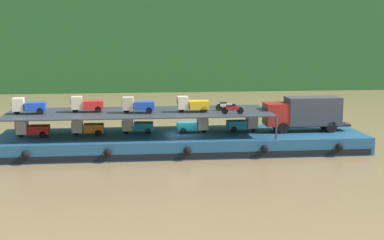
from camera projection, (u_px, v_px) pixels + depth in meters
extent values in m
plane|color=olive|center=(183.00, 150.00, 47.22)|extent=(400.00, 400.00, 0.00)
cube|color=navy|center=(183.00, 142.00, 47.10)|extent=(32.00, 7.86, 1.50)
cube|color=black|center=(187.00, 156.00, 43.29)|extent=(31.36, 0.06, 0.50)
sphere|color=black|center=(26.00, 155.00, 41.65)|extent=(0.66, 0.66, 0.66)
sphere|color=black|center=(108.00, 153.00, 42.35)|extent=(0.66, 0.66, 0.66)
sphere|color=black|center=(188.00, 151.00, 43.04)|extent=(0.66, 0.66, 0.66)
sphere|color=black|center=(265.00, 149.00, 43.73)|extent=(0.66, 0.66, 0.66)
sphere|color=black|center=(339.00, 147.00, 44.42)|extent=(0.66, 0.66, 0.66)
cube|color=maroon|center=(276.00, 114.00, 47.65)|extent=(2.00, 2.19, 2.00)
cube|color=#192833|center=(265.00, 110.00, 47.48)|extent=(0.06, 1.84, 0.60)
cube|color=#33383D|center=(313.00, 111.00, 47.97)|extent=(4.80, 2.30, 2.50)
cube|color=black|center=(312.00, 125.00, 48.18)|extent=(6.80, 1.39, 0.20)
cylinder|color=black|center=(277.00, 124.00, 48.86)|extent=(1.00, 0.28, 1.00)
cylinder|color=black|center=(283.00, 128.00, 46.88)|extent=(1.00, 0.28, 1.00)
cylinder|color=black|center=(323.00, 123.00, 49.34)|extent=(1.00, 0.28, 1.00)
cylinder|color=black|center=(331.00, 127.00, 47.35)|extent=(1.00, 0.28, 1.00)
cylinder|color=#2D333D|center=(257.00, 115.00, 51.02)|extent=(0.16, 0.16, 2.00)
cylinder|color=#2D333D|center=(276.00, 128.00, 44.25)|extent=(0.16, 0.16, 2.00)
cylinder|color=#2D333D|center=(15.00, 119.00, 48.57)|extent=(0.16, 0.16, 2.00)
cube|color=#2D333D|center=(139.00, 112.00, 46.26)|extent=(22.80, 7.06, 0.10)
cube|color=red|center=(39.00, 129.00, 45.44)|extent=(1.74, 1.26, 0.70)
cube|color=beige|center=(22.00, 127.00, 45.30)|extent=(0.93, 1.03, 1.10)
cube|color=#19232D|center=(17.00, 126.00, 45.25)|extent=(0.07, 0.85, 0.38)
cylinder|color=black|center=(21.00, 134.00, 45.38)|extent=(0.56, 0.16, 0.56)
cylinder|color=black|center=(45.00, 132.00, 46.05)|extent=(0.56, 0.16, 0.56)
cylinder|color=black|center=(43.00, 135.00, 45.00)|extent=(0.56, 0.16, 0.56)
cube|color=orange|center=(94.00, 128.00, 46.19)|extent=(1.71, 1.22, 0.70)
cube|color=beige|center=(77.00, 126.00, 45.99)|extent=(0.91, 1.01, 1.10)
cube|color=#19232D|center=(72.00, 125.00, 45.92)|extent=(0.05, 0.85, 0.38)
cylinder|color=black|center=(76.00, 132.00, 46.06)|extent=(0.56, 0.15, 0.56)
cylinder|color=black|center=(99.00, 131.00, 46.82)|extent=(0.56, 0.15, 0.56)
cylinder|color=black|center=(98.00, 133.00, 45.78)|extent=(0.56, 0.15, 0.56)
cube|color=teal|center=(143.00, 126.00, 47.03)|extent=(1.76, 1.29, 0.70)
cube|color=beige|center=(128.00, 124.00, 46.93)|extent=(0.95, 1.05, 1.10)
cube|color=#19232D|center=(122.00, 123.00, 46.88)|extent=(0.09, 0.85, 0.38)
cylinder|color=black|center=(126.00, 130.00, 47.01)|extent=(0.57, 0.17, 0.56)
cylinder|color=black|center=(148.00, 129.00, 47.64)|extent=(0.57, 0.17, 0.56)
cylinder|color=black|center=(148.00, 131.00, 46.59)|extent=(0.57, 0.17, 0.56)
cube|color=teal|center=(187.00, 126.00, 47.23)|extent=(1.74, 1.26, 0.70)
cube|color=#C6B793|center=(202.00, 123.00, 47.40)|extent=(0.93, 1.03, 1.10)
cube|color=#19232D|center=(208.00, 122.00, 47.45)|extent=(0.07, 0.85, 0.38)
cylinder|color=black|center=(204.00, 129.00, 47.51)|extent=(0.56, 0.16, 0.56)
cylinder|color=black|center=(183.00, 131.00, 46.71)|extent=(0.56, 0.16, 0.56)
cylinder|color=black|center=(182.00, 129.00, 47.75)|extent=(0.56, 0.16, 0.56)
cube|color=teal|center=(237.00, 124.00, 47.96)|extent=(1.76, 1.29, 0.70)
cube|color=#C6B793|center=(252.00, 122.00, 48.15)|extent=(0.95, 1.05, 1.10)
cube|color=#19232D|center=(257.00, 121.00, 48.21)|extent=(0.08, 0.85, 0.38)
cylinder|color=black|center=(253.00, 128.00, 48.26)|extent=(0.57, 0.17, 0.56)
cylinder|color=black|center=(234.00, 129.00, 47.44)|extent=(0.57, 0.17, 0.56)
cylinder|color=black|center=(231.00, 127.00, 48.47)|extent=(0.57, 0.17, 0.56)
cube|color=#1E47B7|center=(36.00, 106.00, 45.06)|extent=(1.76, 1.28, 0.70)
cube|color=beige|center=(18.00, 104.00, 44.81)|extent=(0.95, 1.04, 1.10)
cube|color=#19232D|center=(13.00, 103.00, 44.72)|extent=(0.08, 0.85, 0.38)
cylinder|color=black|center=(17.00, 111.00, 44.88)|extent=(0.57, 0.17, 0.56)
cylinder|color=black|center=(41.00, 110.00, 45.70)|extent=(0.57, 0.17, 0.56)
cylinder|color=black|center=(40.00, 111.00, 44.67)|extent=(0.57, 0.17, 0.56)
cube|color=red|center=(93.00, 105.00, 46.12)|extent=(1.77, 1.30, 0.70)
cube|color=beige|center=(77.00, 103.00, 45.86)|extent=(0.96, 1.05, 1.10)
cube|color=#19232D|center=(71.00, 102.00, 45.76)|extent=(0.09, 0.85, 0.38)
cylinder|color=black|center=(75.00, 109.00, 45.92)|extent=(0.57, 0.17, 0.56)
cylinder|color=black|center=(98.00, 108.00, 46.76)|extent=(0.57, 0.17, 0.56)
cylinder|color=black|center=(98.00, 109.00, 45.73)|extent=(0.57, 0.17, 0.56)
cube|color=#1E47B7|center=(144.00, 106.00, 45.57)|extent=(1.77, 1.30, 0.70)
cube|color=#C6B793|center=(128.00, 103.00, 45.47)|extent=(0.96, 1.05, 1.10)
cube|color=#19232D|center=(123.00, 102.00, 45.42)|extent=(0.09, 0.85, 0.38)
cylinder|color=black|center=(126.00, 110.00, 45.55)|extent=(0.57, 0.17, 0.56)
cylinder|color=black|center=(149.00, 109.00, 46.17)|extent=(0.57, 0.17, 0.56)
cylinder|color=black|center=(149.00, 110.00, 45.13)|extent=(0.57, 0.17, 0.56)
cube|color=gold|center=(199.00, 105.00, 46.17)|extent=(1.73, 1.24, 0.70)
cube|color=beige|center=(183.00, 103.00, 45.96)|extent=(0.92, 1.02, 1.10)
cube|color=#19232D|center=(177.00, 102.00, 45.88)|extent=(0.06, 0.85, 0.38)
cylinder|color=black|center=(181.00, 109.00, 46.03)|extent=(0.56, 0.15, 0.56)
cylinder|color=black|center=(202.00, 108.00, 46.80)|extent=(0.56, 0.15, 0.56)
cylinder|color=black|center=(204.00, 109.00, 45.76)|extent=(0.56, 0.15, 0.56)
cylinder|color=black|center=(240.00, 111.00, 44.98)|extent=(0.61, 0.16, 0.60)
cylinder|color=black|center=(225.00, 111.00, 44.96)|extent=(0.61, 0.16, 0.60)
cube|color=#B21919|center=(233.00, 108.00, 44.93)|extent=(1.11, 0.31, 0.28)
cube|color=black|center=(230.00, 106.00, 44.90)|extent=(0.62, 0.26, 0.12)
cylinder|color=#B2B2B7|center=(239.00, 104.00, 44.89)|extent=(0.09, 0.55, 0.04)
cylinder|color=black|center=(233.00, 107.00, 47.17)|extent=(0.61, 0.17, 0.60)
cylinder|color=black|center=(219.00, 107.00, 46.88)|extent=(0.61, 0.17, 0.60)
cube|color=#B7B7BC|center=(226.00, 105.00, 46.99)|extent=(1.12, 0.32, 0.28)
cube|color=black|center=(223.00, 103.00, 46.91)|extent=(0.62, 0.27, 0.12)
cylinder|color=#B2B2B7|center=(232.00, 101.00, 47.06)|extent=(0.10, 0.55, 0.04)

